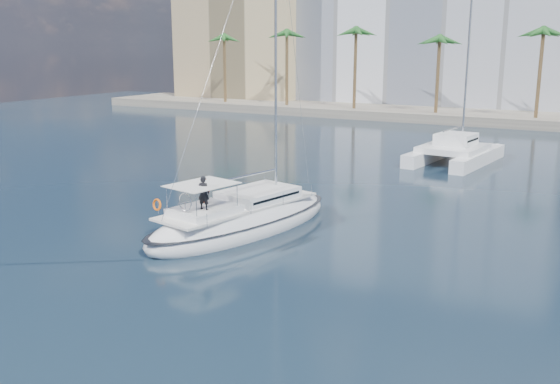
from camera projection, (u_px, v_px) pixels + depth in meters
The scene contains 9 objects.
ground at pixel (248, 253), 30.28m from camera, with size 160.00×160.00×0.00m, color black.
quay at pixel (490, 117), 82.21m from camera, with size 120.00×14.00×1.20m, color gray.
building_modern at pixel (431, 17), 94.97m from camera, with size 42.00×16.00×28.00m, color white.
building_tan_left at pixel (249, 38), 106.27m from camera, with size 22.00×14.00×22.00m, color tan.
palm_left at pixel (253, 42), 92.46m from camera, with size 3.60×3.60×12.30m.
palm_centre at pixel (490, 41), 76.56m from camera, with size 3.60×3.60×12.30m.
main_sloop at pixel (243, 220), 33.85m from camera, with size 6.87×13.68×19.43m.
catamaran at pixel (455, 150), 53.20m from camera, with size 6.48×11.12×15.61m.
seagull at pixel (206, 203), 35.23m from camera, with size 1.15×0.49×0.21m.
Camera 1 is at (15.17, -24.51, 9.84)m, focal length 40.00 mm.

